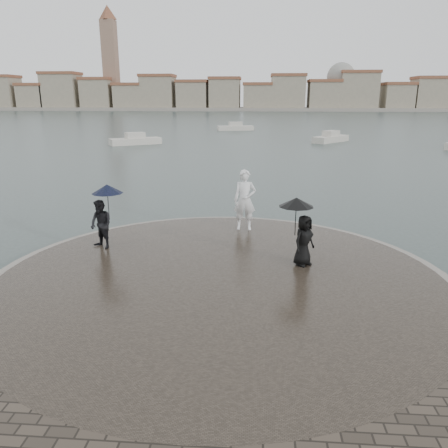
{
  "coord_description": "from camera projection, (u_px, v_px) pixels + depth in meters",
  "views": [
    {
      "loc": [
        0.96,
        -7.32,
        5.0
      ],
      "look_at": [
        0.0,
        4.8,
        1.45
      ],
      "focal_mm": 35.0,
      "sensor_mm": 36.0,
      "label": 1
    }
  ],
  "objects": [
    {
      "name": "kerb_ring",
      "position": [
        220.0,
        283.0,
        11.78
      ],
      "size": [
        12.5,
        12.5,
        0.32
      ],
      "primitive_type": "cylinder",
      "color": "gray",
      "rests_on": "ground"
    },
    {
      "name": "far_skyline",
      "position": [
        240.0,
        95.0,
        161.17
      ],
      "size": [
        260.0,
        20.0,
        37.0
      ],
      "color": "gray",
      "rests_on": "ground"
    },
    {
      "name": "visitor_right",
      "position": [
        301.0,
        227.0,
        12.27
      ],
      "size": [
        1.16,
        1.01,
        1.95
      ],
      "color": "black",
      "rests_on": "quay_tip"
    },
    {
      "name": "statue",
      "position": [
        245.0,
        200.0,
        15.62
      ],
      "size": [
        0.79,
        0.52,
        2.17
      ],
      "primitive_type": "imported",
      "rotation": [
        0.0,
        0.0,
        0.0
      ],
      "color": "white",
      "rests_on": "quay_tip"
    },
    {
      "name": "quay_tip",
      "position": [
        220.0,
        282.0,
        11.77
      ],
      "size": [
        11.9,
        11.9,
        0.36
      ],
      "primitive_type": "cylinder",
      "color": "#2D261E",
      "rests_on": "ground"
    },
    {
      "name": "visitor_left",
      "position": [
        103.0,
        215.0,
        13.68
      ],
      "size": [
        1.21,
        1.03,
        2.04
      ],
      "color": "black",
      "rests_on": "quay_tip"
    },
    {
      "name": "ground",
      "position": [
        204.0,
        364.0,
        8.48
      ],
      "size": [
        400.0,
        400.0,
        0.0
      ],
      "primitive_type": "plane",
      "color": "#2B3835",
      "rests_on": "ground"
    },
    {
      "name": "boats",
      "position": [
        283.0,
        137.0,
        52.15
      ],
      "size": [
        39.02,
        26.97,
        1.5
      ],
      "color": "beige",
      "rests_on": "ground"
    }
  ]
}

